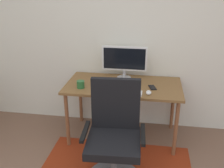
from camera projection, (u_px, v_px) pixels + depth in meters
wall_back at (118, 30)px, 3.34m from camera, size 6.00×0.10×2.60m
desk at (123, 90)px, 3.17m from camera, size 1.39×0.72×0.73m
monitor at (124, 60)px, 3.26m from camera, size 0.56×0.18×0.42m
keyboard at (123, 92)px, 2.90m from camera, size 0.43×0.13×0.02m
computer_mouse at (149, 93)px, 2.88m from camera, size 0.06×0.10×0.03m
coffee_cup at (81, 84)px, 3.03m from camera, size 0.09×0.09×0.09m
cell_phone at (152, 87)px, 3.05m from camera, size 0.10×0.15×0.01m
office_chair at (114, 142)px, 2.56m from camera, size 0.61×0.54×1.03m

